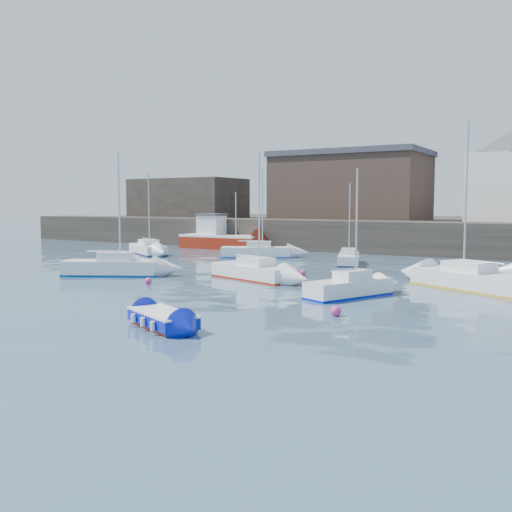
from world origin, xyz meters
The scene contains 17 objects.
water centered at (0.00, 0.00, 0.00)m, with size 220.00×220.00×0.00m, color #2D4760.
quay_wall centered at (0.00, 35.00, 1.50)m, with size 90.00×5.00×3.00m, color #28231E.
land_strip centered at (0.00, 53.00, 1.40)m, with size 90.00×32.00×2.80m, color #28231E.
warehouse centered at (-6.00, 43.00, 6.62)m, with size 16.40×10.40×7.60m.
bldg_west centered at (-28.00, 42.00, 5.30)m, with size 14.00×8.00×5.00m.
blue_dinghy centered at (3.69, -1.15, 0.36)m, with size 3.67×2.69×0.64m.
fishing_boat centered at (-15.86, 31.49, 1.12)m, with size 8.83×3.54×5.79m.
sailboat_a centered at (-9.28, 9.32, 0.56)m, with size 6.32×4.55×7.95m.
sailboat_b centered at (-0.42, 12.38, 0.50)m, with size 6.30×3.69×7.72m.
sailboat_c centered at (7.08, 9.18, 0.49)m, with size 3.38×5.07×6.40m.
sailboat_d centered at (12.03, 14.79, 0.55)m, with size 7.34×5.45×9.10m.
sailboat_e centered at (-17.84, 22.53, 0.50)m, with size 6.02×4.70×7.60m.
sailboat_f centered at (1.40, 23.67, 0.44)m, with size 3.05×5.00×6.20m.
sailboat_h centered at (-7.66, 24.97, 0.50)m, with size 6.18×4.50×7.70m.
buoy_near centered at (-4.64, 7.56, 0.00)m, with size 0.40×0.40×0.40m, color #DC2E88.
buoy_mid centered at (8.40, 4.30, 0.00)m, with size 0.45×0.45×0.45m, color #DC2E88.
buoy_far centered at (1.31, 15.80, 0.00)m, with size 0.39×0.39×0.39m, color #DC2E88.
Camera 1 is at (17.43, -17.52, 4.68)m, focal length 40.00 mm.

